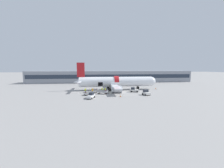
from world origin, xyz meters
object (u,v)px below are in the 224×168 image
object	(u,v)px
airplane	(115,82)
baggage_tug_lead	(91,96)
baggage_cart_loading	(95,91)
baggage_tug_rear	(146,93)
baggage_cart_empty	(89,93)
ground_crew_loader_b	(85,90)
baggage_cart_queued	(103,92)
ground_crew_supervisor	(105,90)
ground_crew_loader_a	(102,90)
ground_crew_driver	(92,91)
baggage_tug_mid	(134,90)

from	to	relation	value
airplane	baggage_tug_lead	world-z (taller)	airplane
airplane	baggage_cart_loading	bearing A→B (deg)	-149.42
baggage_tug_rear	baggage_tug_lead	bearing A→B (deg)	-171.11
baggage_cart_empty	ground_crew_loader_b	xyz separation A→B (m)	(-1.37, 4.14, 0.36)
baggage_tug_rear	baggage_cart_queued	size ratio (longest dim) A/B	0.68
airplane	baggage_cart_loading	xyz separation A→B (m)	(-7.91, -4.68, -2.46)
baggage_tug_rear	ground_crew_supervisor	distance (m)	14.10
baggage_tug_rear	baggage_cart_loading	size ratio (longest dim) A/B	0.77
baggage_cart_queued	ground_crew_loader_a	size ratio (longest dim) A/B	2.51
ground_crew_loader_b	ground_crew_driver	bearing A→B (deg)	-32.40
airplane	baggage_tug_lead	xyz separation A→B (m)	(-8.95, -14.56, -2.32)
airplane	baggage_cart_queued	size ratio (longest dim) A/B	7.82
baggage_tug_lead	baggage_tug_rear	bearing A→B (deg)	8.89
baggage_cart_queued	ground_crew_loader_a	world-z (taller)	ground_crew_loader_a
baggage_tug_mid	baggage_cart_empty	bearing A→B (deg)	-166.84
baggage_cart_loading	baggage_cart_empty	size ratio (longest dim) A/B	0.88
ground_crew_loader_a	baggage_tug_mid	bearing A→B (deg)	-6.46
baggage_cart_empty	ground_crew_loader_a	world-z (taller)	ground_crew_loader_a
airplane	ground_crew_supervisor	bearing A→B (deg)	-128.56
baggage_cart_loading	ground_crew_driver	world-z (taller)	ground_crew_driver
ground_crew_driver	ground_crew_supervisor	distance (m)	4.82
baggage_cart_queued	ground_crew_driver	xyz separation A→B (m)	(-3.39, 1.22, 0.41)
baggage_tug_rear	ground_crew_supervisor	world-z (taller)	baggage_tug_rear
baggage_cart_loading	ground_crew_supervisor	xyz separation A→B (m)	(3.66, -0.66, 0.27)
baggage_tug_rear	ground_crew_driver	bearing A→B (deg)	164.42
baggage_cart_loading	ground_crew_loader_b	distance (m)	3.39
baggage_tug_lead	ground_crew_loader_b	xyz separation A→B (m)	(-2.22, 8.98, 0.15)
airplane	ground_crew_loader_b	world-z (taller)	airplane
ground_crew_loader_b	ground_crew_driver	size ratio (longest dim) A/B	0.88
ground_crew_loader_b	baggage_cart_empty	bearing A→B (deg)	-71.73
airplane	baggage_tug_lead	distance (m)	17.25
baggage_cart_queued	ground_crew_loader_b	xyz separation A→B (m)	(-5.85, 2.78, 0.29)
baggage_cart_empty	ground_crew_loader_a	xyz separation A→B (m)	(4.46, 4.94, 0.37)
baggage_tug_mid	baggage_tug_rear	xyz separation A→B (m)	(2.35, -5.82, -0.01)
baggage_tug_mid	baggage_tug_rear	bearing A→B (deg)	-68.02
ground_crew_loader_a	ground_crew_loader_b	world-z (taller)	ground_crew_loader_a
ground_crew_loader_a	baggage_tug_rear	bearing A→B (deg)	-27.56
airplane	baggage_cart_loading	distance (m)	9.52
baggage_tug_lead	ground_crew_supervisor	xyz separation A→B (m)	(4.70, 9.23, 0.13)
baggage_tug_lead	ground_crew_loader_b	size ratio (longest dim) A/B	2.14
airplane	baggage_cart_loading	world-z (taller)	airplane
baggage_tug_rear	ground_crew_loader_b	world-z (taller)	baggage_tug_rear
baggage_tug_mid	ground_crew_supervisor	world-z (taller)	baggage_tug_mid
baggage_cart_loading	baggage_cart_queued	distance (m)	4.52
airplane	baggage_tug_rear	distance (m)	14.64
baggage_tug_lead	baggage_tug_mid	world-z (taller)	baggage_tug_mid
airplane	ground_crew_loader_a	bearing A→B (deg)	-138.20
baggage_tug_lead	ground_crew_supervisor	world-z (taller)	baggage_tug_lead
airplane	baggage_tug_rear	world-z (taller)	airplane
airplane	baggage_tug_lead	bearing A→B (deg)	-121.57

